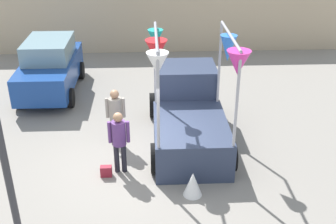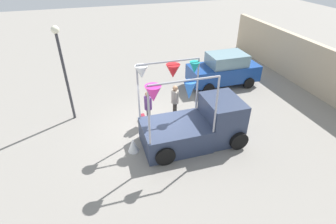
# 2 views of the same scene
# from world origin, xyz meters

# --- Properties ---
(ground_plane) EXTENTS (60.00, 60.00, 0.00)m
(ground_plane) POSITION_xyz_m (0.00, 0.00, 0.00)
(ground_plane) COLOR gray
(vendor_truck) EXTENTS (2.49, 4.16, 3.32)m
(vendor_truck) POSITION_xyz_m (1.31, 1.49, 0.88)
(vendor_truck) COLOR #2D3851
(vendor_truck) RESTS_ON ground
(parked_car) EXTENTS (1.88, 4.00, 1.88)m
(parked_car) POSITION_xyz_m (-3.18, 4.91, 0.94)
(parked_car) COLOR navy
(parked_car) RESTS_ON ground
(person_customer) EXTENTS (0.53, 0.34, 1.64)m
(person_customer) POSITION_xyz_m (-0.50, -0.18, 0.99)
(person_customer) COLOR black
(person_customer) RESTS_ON ground
(person_vendor) EXTENTS (0.53, 0.34, 1.66)m
(person_vendor) POSITION_xyz_m (-0.67, 1.12, 1.00)
(person_vendor) COLOR #2D2823
(person_vendor) RESTS_ON ground
(handbag) EXTENTS (0.28, 0.16, 0.28)m
(handbag) POSITION_xyz_m (-0.85, -0.38, 0.14)
(handbag) COLOR maroon
(handbag) RESTS_ON ground
(street_lamp) EXTENTS (0.32, 0.32, 4.31)m
(street_lamp) POSITION_xyz_m (-2.01, -3.45, 2.78)
(street_lamp) COLOR #333338
(street_lamp) RESTS_ON ground
(brick_boundary_wall) EXTENTS (18.00, 0.36, 2.60)m
(brick_boundary_wall) POSITION_xyz_m (0.00, 9.31, 1.30)
(brick_boundary_wall) COLOR tan
(brick_boundary_wall) RESTS_ON ground
(folded_kite_bundle_white) EXTENTS (0.62, 0.62, 0.60)m
(folded_kite_bundle_white) POSITION_xyz_m (1.20, -1.22, 0.30)
(folded_kite_bundle_white) COLOR white
(folded_kite_bundle_white) RESTS_ON ground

